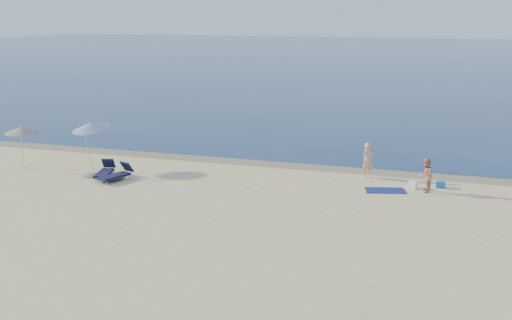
{
  "coord_description": "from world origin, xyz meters",
  "views": [
    {
      "loc": [
        8.06,
        -12.96,
        8.2
      ],
      "look_at": [
        -1.42,
        16.0,
        1.0
      ],
      "focal_mm": 45.0,
      "sensor_mm": 36.0,
      "label": 1
    }
  ],
  "objects_px": {
    "person_right": "(426,175)",
    "blue_cooler": "(440,184)",
    "umbrella_near": "(91,126)",
    "person_left": "(368,160)"
  },
  "relations": [
    {
      "from": "person_left",
      "to": "umbrella_near",
      "type": "height_order",
      "value": "umbrella_near"
    },
    {
      "from": "person_left",
      "to": "umbrella_near",
      "type": "xyz_separation_m",
      "value": [
        -14.14,
        -2.44,
        1.36
      ]
    },
    {
      "from": "blue_cooler",
      "to": "umbrella_near",
      "type": "xyz_separation_m",
      "value": [
        -17.67,
        -1.67,
        2.09
      ]
    },
    {
      "from": "person_right",
      "to": "blue_cooler",
      "type": "height_order",
      "value": "person_right"
    },
    {
      "from": "person_right",
      "to": "blue_cooler",
      "type": "relative_size",
      "value": 3.68
    },
    {
      "from": "blue_cooler",
      "to": "umbrella_near",
      "type": "height_order",
      "value": "umbrella_near"
    },
    {
      "from": "person_left",
      "to": "person_right",
      "type": "height_order",
      "value": "person_left"
    },
    {
      "from": "blue_cooler",
      "to": "umbrella_near",
      "type": "distance_m",
      "value": 17.87
    },
    {
      "from": "person_right",
      "to": "blue_cooler",
      "type": "distance_m",
      "value": 1.31
    },
    {
      "from": "blue_cooler",
      "to": "umbrella_near",
      "type": "relative_size",
      "value": 0.16
    }
  ]
}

